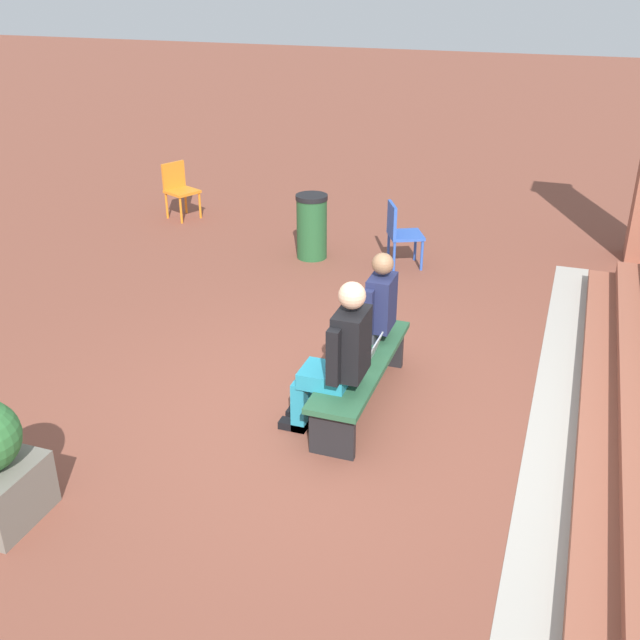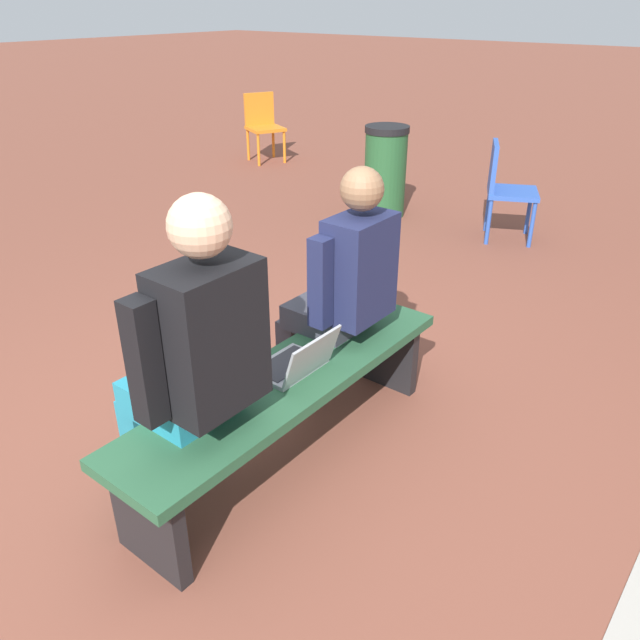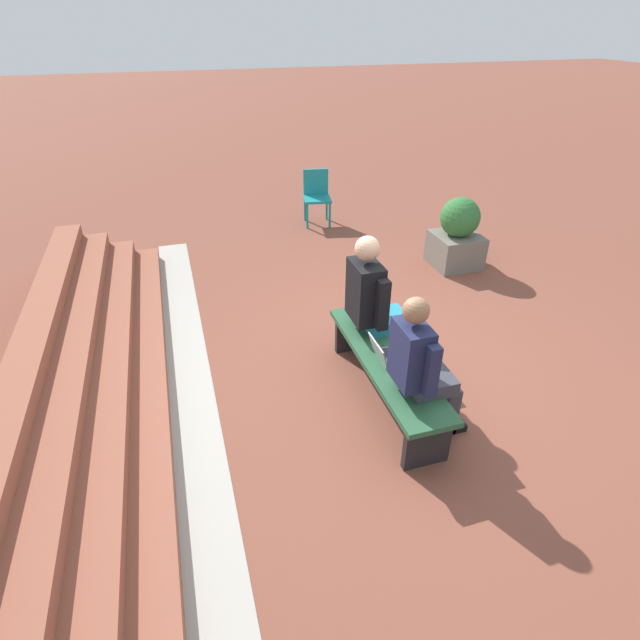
% 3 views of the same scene
% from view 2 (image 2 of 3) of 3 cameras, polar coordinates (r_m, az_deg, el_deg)
% --- Properties ---
extents(ground_plane, '(60.00, 60.00, 0.00)m').
position_cam_2_polar(ground_plane, '(2.91, -9.68, -14.57)').
color(ground_plane, brown).
extents(bench, '(1.80, 0.44, 0.45)m').
position_cam_2_polar(bench, '(2.81, -2.81, -6.67)').
color(bench, '#285638').
rests_on(bench, ground).
extents(person_student, '(0.51, 0.64, 1.29)m').
position_cam_2_polar(person_student, '(3.00, 1.97, 3.09)').
color(person_student, '#383842').
rests_on(person_student, ground).
extents(person_adult, '(0.56, 0.71, 1.38)m').
position_cam_2_polar(person_adult, '(2.39, -11.56, -3.35)').
color(person_adult, teal).
rests_on(person_adult, ground).
extents(laptop, '(0.32, 0.29, 0.21)m').
position_cam_2_polar(laptop, '(2.75, -2.14, -3.88)').
color(laptop, '#9EA0A5').
rests_on(laptop, bench).
extents(plastic_chair_near_bench_left, '(0.56, 0.56, 0.84)m').
position_cam_2_polar(plastic_chair_near_bench_left, '(8.48, -5.24, 17.52)').
color(plastic_chair_near_bench_left, orange).
rests_on(plastic_chair_near_bench_left, ground).
extents(plastic_chair_far_right, '(0.56, 0.56, 0.84)m').
position_cam_2_polar(plastic_chair_far_right, '(5.74, 16.50, 11.74)').
color(plastic_chair_far_right, '#2D56B7').
rests_on(plastic_chair_far_right, ground).
extents(litter_bin, '(0.42, 0.42, 0.86)m').
position_cam_2_polar(litter_bin, '(6.21, 5.98, 13.36)').
color(litter_bin, '#23562D').
rests_on(litter_bin, ground).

